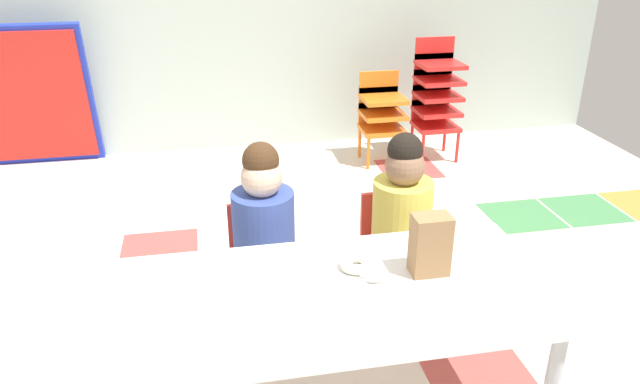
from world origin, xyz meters
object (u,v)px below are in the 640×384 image
(folded_activity_table, at_px, (28,98))
(craft_table, at_px, (318,305))
(kid_chair_orange_stack, at_px, (381,111))
(paper_plate_center_table, at_px, (294,278))
(donut_powdered_loose, at_px, (373,273))
(paper_plate_near_edge, at_px, (357,269))
(seated_child_middle_seat, at_px, (401,214))
(seated_child_near_camera, at_px, (264,226))
(donut_powdered_on_plate, at_px, (357,263))
(kid_chair_red_stack, at_px, (436,92))
(paper_bag_brown, at_px, (430,245))

(folded_activity_table, bearing_deg, craft_table, -61.84)
(folded_activity_table, bearing_deg, kid_chair_orange_stack, -7.85)
(paper_plate_center_table, xyz_separation_m, donut_powdered_loose, (0.27, -0.04, 0.01))
(paper_plate_near_edge, xyz_separation_m, paper_plate_center_table, (-0.23, -0.01, 0.00))
(seated_child_middle_seat, relative_size, paper_plate_center_table, 5.10)
(kid_chair_orange_stack, bearing_deg, seated_child_near_camera, -118.78)
(donut_powdered_on_plate, bearing_deg, seated_child_middle_seat, 55.73)
(seated_child_middle_seat, height_order, donut_powdered_on_plate, seated_child_middle_seat)
(donut_powdered_loose, bearing_deg, seated_child_near_camera, 121.67)
(seated_child_near_camera, relative_size, kid_chair_orange_stack, 1.35)
(seated_child_middle_seat, xyz_separation_m, folded_activity_table, (-2.07, 2.38, -0.02))
(seated_child_middle_seat, distance_m, paper_plate_near_edge, 0.57)
(craft_table, distance_m, seated_child_near_camera, 0.60)
(paper_plate_center_table, distance_m, donut_powdered_loose, 0.27)
(craft_table, bearing_deg, paper_plate_center_table, 124.64)
(seated_child_near_camera, height_order, paper_plate_near_edge, seated_child_near_camera)
(paper_plate_center_table, relative_size, donut_powdered_loose, 1.82)
(seated_child_middle_seat, height_order, folded_activity_table, folded_activity_table)
(kid_chair_red_stack, bearing_deg, kid_chair_orange_stack, -179.90)
(kid_chair_orange_stack, relative_size, paper_plate_center_table, 3.78)
(craft_table, height_order, seated_child_near_camera, seated_child_near_camera)
(kid_chair_red_stack, distance_m, folded_activity_table, 3.03)
(paper_plate_center_table, xyz_separation_m, donut_powdered_on_plate, (0.23, 0.01, 0.02))
(paper_plate_near_edge, bearing_deg, donut_powdered_on_plate, 0.00)
(kid_chair_red_stack, bearing_deg, donut_powdered_on_plate, -116.80)
(craft_table, relative_size, paper_plate_center_table, 8.94)
(seated_child_near_camera, distance_m, folded_activity_table, 2.80)
(kid_chair_orange_stack, bearing_deg, donut_powdered_on_plate, -108.42)
(paper_bag_brown, bearing_deg, seated_child_near_camera, 134.41)
(seated_child_near_camera, bearing_deg, seated_child_middle_seat, 0.00)
(kid_chair_orange_stack, distance_m, folded_activity_table, 2.61)
(seated_child_middle_seat, bearing_deg, paper_bag_brown, -98.46)
(donut_powdered_loose, bearing_deg, kid_chair_orange_stack, 72.86)
(craft_table, xyz_separation_m, kid_chair_orange_stack, (0.99, 2.61, -0.15))
(craft_table, distance_m, paper_plate_near_edge, 0.20)
(kid_chair_red_stack, relative_size, paper_plate_center_table, 5.11)
(folded_activity_table, bearing_deg, paper_plate_center_table, -62.07)
(donut_powdered_on_plate, bearing_deg, kid_chair_red_stack, 63.20)
(paper_plate_near_edge, height_order, donut_powdered_on_plate, donut_powdered_on_plate)
(paper_bag_brown, height_order, paper_plate_near_edge, paper_bag_brown)
(paper_bag_brown, height_order, paper_plate_center_table, paper_bag_brown)
(paper_plate_center_table, bearing_deg, seated_child_middle_seat, 41.63)
(kid_chair_orange_stack, distance_m, paper_bag_brown, 2.64)
(craft_table, bearing_deg, donut_powdered_loose, 15.25)
(paper_bag_brown, distance_m, donut_powdered_loose, 0.22)
(seated_child_middle_seat, bearing_deg, paper_plate_near_edge, -124.27)
(kid_chair_orange_stack, distance_m, paper_plate_near_edge, 2.64)
(seated_child_middle_seat, height_order, kid_chair_orange_stack, seated_child_middle_seat)
(paper_bag_brown, xyz_separation_m, paper_plate_center_table, (-0.47, 0.05, -0.11))
(kid_chair_orange_stack, bearing_deg, craft_table, -110.82)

